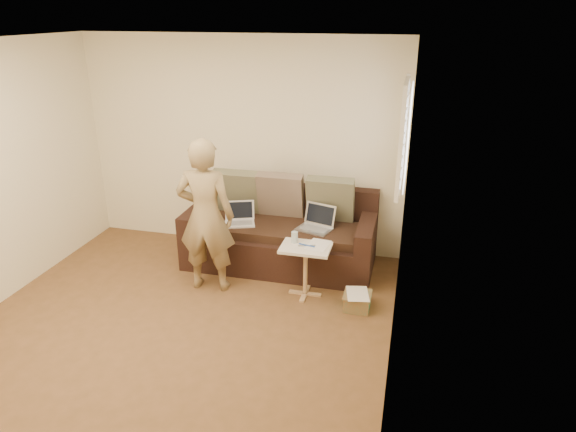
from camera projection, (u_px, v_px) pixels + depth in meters
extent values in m
plane|color=brown|center=(167.00, 342.00, 4.73)|extent=(4.50, 4.50, 0.00)
plane|color=white|center=(136.00, 46.00, 3.75)|extent=(4.50, 4.50, 0.00)
plane|color=beige|center=(241.00, 145.00, 6.26)|extent=(4.00, 0.00, 4.00)
plane|color=beige|center=(399.00, 235.00, 3.79)|extent=(0.00, 4.50, 4.50)
imported|color=olive|center=(206.00, 216.00, 5.36)|extent=(0.65, 0.47, 1.68)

